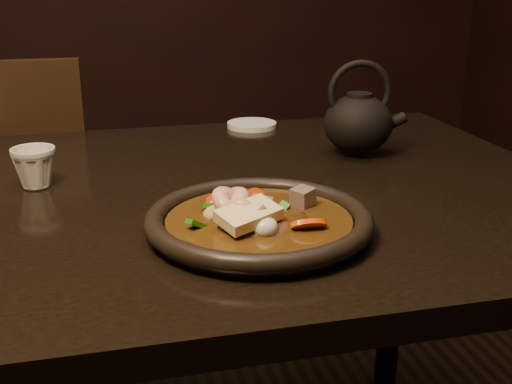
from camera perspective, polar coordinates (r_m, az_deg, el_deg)
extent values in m
cube|color=black|center=(1.05, -14.29, -1.39)|extent=(1.60, 0.90, 0.04)
cylinder|color=black|center=(1.69, 12.11, -6.97)|extent=(0.06, 0.06, 0.71)
cube|color=black|center=(1.78, -20.57, -3.54)|extent=(0.43, 0.43, 0.04)
cylinder|color=black|center=(2.01, -14.33, -7.37)|extent=(0.04, 0.04, 0.42)
cylinder|color=black|center=(1.71, -14.41, -12.48)|extent=(0.04, 0.04, 0.42)
cylinder|color=black|center=(0.87, 0.25, -3.23)|extent=(0.28, 0.28, 0.01)
torus|color=black|center=(0.86, 0.26, -2.43)|extent=(0.31, 0.31, 0.03)
cylinder|color=#3C220A|center=(0.87, 0.26, -2.70)|extent=(0.25, 0.25, 0.01)
ellipsoid|color=#3C220A|center=(0.87, 0.26, -2.70)|extent=(0.14, 0.13, 0.04)
torus|color=#E0AA8D|center=(0.86, -1.22, -2.51)|extent=(0.08, 0.07, 0.07)
torus|color=#E0AA8D|center=(0.86, -1.91, -1.36)|extent=(0.08, 0.08, 0.06)
torus|color=#E0AA8D|center=(0.88, -2.69, -1.22)|extent=(0.07, 0.06, 0.05)
cube|color=#7C645A|center=(0.84, 0.97, -2.71)|extent=(0.04, 0.04, 0.04)
cube|color=#7C645A|center=(0.91, 4.18, -0.42)|extent=(0.04, 0.04, 0.03)
cube|color=#7C645A|center=(0.87, 0.47, -2.06)|extent=(0.04, 0.04, 0.03)
cube|color=#7C645A|center=(0.84, 0.07, -2.92)|extent=(0.04, 0.04, 0.03)
cube|color=#7C645A|center=(0.83, -0.04, -2.13)|extent=(0.03, 0.03, 0.03)
cube|color=#7C645A|center=(0.86, 0.38, -1.37)|extent=(0.04, 0.04, 0.03)
cylinder|color=#EF3C07|center=(0.89, -2.99, -0.91)|extent=(0.05, 0.04, 0.05)
cylinder|color=#EF3C07|center=(0.92, 0.42, -0.95)|extent=(0.06, 0.06, 0.03)
cylinder|color=#EF3C07|center=(0.83, 4.71, -2.91)|extent=(0.05, 0.04, 0.04)
cylinder|color=#EF3C07|center=(0.92, -0.16, -0.49)|extent=(0.06, 0.06, 0.04)
cube|color=#286B14|center=(0.88, -3.01, -1.70)|extent=(0.02, 0.04, 0.03)
cube|color=#286B14|center=(0.88, 0.28, -1.43)|extent=(0.04, 0.04, 0.02)
cube|color=#286B14|center=(0.86, 1.89, -1.99)|extent=(0.04, 0.03, 0.03)
cube|color=#286B14|center=(0.89, -3.47, -1.18)|extent=(0.05, 0.02, 0.01)
cube|color=#286B14|center=(0.88, 0.21, -1.82)|extent=(0.04, 0.03, 0.03)
cube|color=#286B14|center=(0.86, -0.73, -2.03)|extent=(0.05, 0.02, 0.03)
cube|color=#286B14|center=(0.84, -5.00, -2.98)|extent=(0.04, 0.03, 0.03)
ellipsoid|color=silver|center=(0.87, -0.59, -2.02)|extent=(0.04, 0.04, 0.03)
ellipsoid|color=silver|center=(0.90, -2.77, -1.38)|extent=(0.04, 0.05, 0.03)
ellipsoid|color=silver|center=(0.90, -1.87, -1.20)|extent=(0.03, 0.03, 0.03)
ellipsoid|color=silver|center=(0.86, -0.07, -1.29)|extent=(0.05, 0.04, 0.02)
ellipsoid|color=silver|center=(0.82, 0.78, -3.14)|extent=(0.03, 0.03, 0.03)
ellipsoid|color=silver|center=(0.84, -0.55, -2.11)|extent=(0.04, 0.03, 0.02)
cube|color=#FFE298|center=(0.82, -0.67, -2.03)|extent=(0.09, 0.08, 0.03)
cylinder|color=white|center=(1.46, -0.38, 6.00)|extent=(0.11, 0.11, 0.01)
imported|color=beige|center=(1.10, -19.09, 2.18)|extent=(0.09, 0.09, 0.07)
ellipsoid|color=black|center=(1.24, 9.06, 6.01)|extent=(0.13, 0.13, 0.11)
cylinder|color=black|center=(1.23, 9.18, 8.23)|extent=(0.05, 0.05, 0.02)
cylinder|color=black|center=(1.26, 11.97, 6.02)|extent=(0.06, 0.03, 0.04)
torus|color=black|center=(1.23, 9.21, 8.73)|extent=(0.12, 0.03, 0.12)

